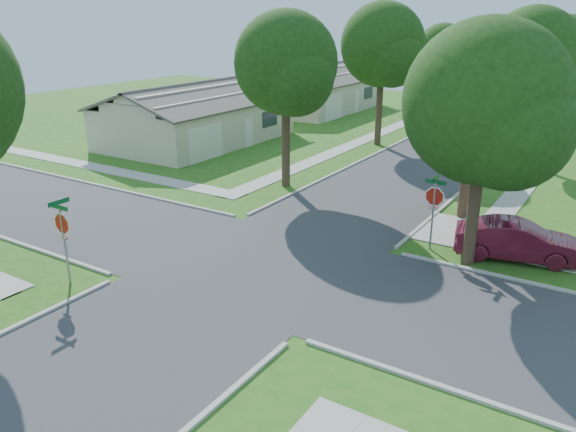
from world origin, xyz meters
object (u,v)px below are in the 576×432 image
(tree_w_mid, at_px, (383,49))
(car_driveway, at_px, (517,241))
(stop_sign_ne, at_px, (434,200))
(tree_e_near, at_px, (477,90))
(tree_ne_corner, at_px, (487,111))
(stop_sign_sw, at_px, (62,227))
(tree_w_near, at_px, (287,68))
(tree_w_far, at_px, (443,53))
(tree_e_far, at_px, (564,51))
(car_curb_east, at_px, (518,129))
(tree_e_mid, at_px, (533,58))
(house_nw_far, at_px, (316,94))
(house_nw_near, at_px, (198,121))
(car_curb_west, at_px, (469,105))

(tree_w_mid, bearing_deg, car_driveway, -51.47)
(stop_sign_ne, distance_m, tree_e_near, 5.62)
(tree_ne_corner, bearing_deg, car_driveway, 43.80)
(stop_sign_sw, relative_size, tree_w_near, 0.33)
(stop_sign_ne, xyz_separation_m, tree_w_far, (-9.35, 29.31, 3.48))
(tree_e_far, relative_size, tree_ne_corner, 1.01)
(tree_w_near, bearing_deg, car_curb_east, 68.07)
(tree_e_near, distance_m, tree_w_near, 9.41)
(tree_e_far, relative_size, car_curb_east, 2.18)
(tree_e_mid, distance_m, car_curb_east, 9.46)
(tree_ne_corner, bearing_deg, house_nw_far, 128.81)
(tree_e_near, xyz_separation_m, tree_e_far, (0.00, 25.00, 0.34))
(house_nw_far, relative_size, car_driveway, 3.04)
(stop_sign_sw, bearing_deg, tree_w_mid, 89.87)
(tree_w_mid, bearing_deg, house_nw_far, 135.93)
(tree_e_near, xyz_separation_m, car_driveway, (2.96, -3.51, -4.91))
(stop_sign_ne, height_order, house_nw_near, house_nw_near)
(car_curb_east, bearing_deg, tree_e_far, 81.49)
(tree_e_near, height_order, tree_w_far, tree_e_near)
(tree_e_far, bearing_deg, car_driveway, -84.08)
(stop_sign_ne, height_order, car_curb_west, stop_sign_ne)
(tree_e_near, bearing_deg, stop_sign_sw, -124.59)
(car_driveway, xyz_separation_m, car_curb_west, (-10.91, 33.31, -0.07))
(tree_w_near, bearing_deg, house_nw_far, 116.27)
(stop_sign_sw, distance_m, tree_e_mid, 27.71)
(tree_e_near, distance_m, house_nw_near, 21.98)
(stop_sign_ne, height_order, tree_e_mid, tree_e_mid)
(car_driveway, bearing_deg, tree_w_near, 59.56)
(tree_e_mid, xyz_separation_m, tree_w_far, (-9.41, 13.00, -0.75))
(stop_sign_sw, distance_m, car_curb_east, 34.14)
(tree_e_mid, bearing_deg, tree_w_mid, 180.00)
(tree_e_near, relative_size, car_curb_east, 2.06)
(stop_sign_sw, distance_m, house_nw_near, 22.71)
(stop_sign_sw, height_order, car_driveway, stop_sign_sw)
(tree_e_near, bearing_deg, tree_ne_corner, -71.47)
(stop_sign_sw, distance_m, tree_w_far, 38.86)
(tree_w_mid, bearing_deg, tree_ne_corner, -56.78)
(tree_w_near, height_order, tree_w_mid, tree_w_mid)
(stop_sign_sw, height_order, house_nw_near, house_nw_near)
(tree_w_mid, height_order, car_curb_west, tree_w_mid)
(stop_sign_sw, bearing_deg, car_curb_east, 76.61)
(tree_e_far, xyz_separation_m, car_driveway, (2.96, -28.51, -5.24))
(car_curb_east, bearing_deg, tree_e_mid, -71.02)
(tree_w_mid, height_order, house_nw_near, tree_w_mid)
(stop_sign_ne, bearing_deg, car_driveway, 14.89)
(house_nw_far, bearing_deg, stop_sign_sw, -72.90)
(tree_ne_corner, bearing_deg, tree_e_near, 108.53)
(house_nw_far, bearing_deg, house_nw_near, -90.00)
(house_nw_far, height_order, car_curb_west, house_nw_far)
(tree_w_near, bearing_deg, house_nw_near, 152.17)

